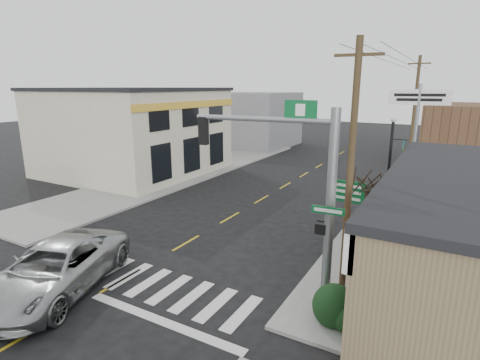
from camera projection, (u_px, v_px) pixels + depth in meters
The scene contains 20 objects.
ground at pixel (121, 281), 14.12m from camera, with size 140.00×140.00×0.00m, color black.
sidewalk_right at pixel (415, 217), 20.82m from camera, with size 6.00×38.00×0.13m, color gray.
sidewalk_left at pixel (164, 179), 29.37m from camera, with size 6.00×38.00×0.13m, color gray.
center_line at pixel (230, 218), 20.88m from camera, with size 0.12×56.00×0.01m, color gold.
crosswalk at pixel (129, 276), 14.45m from camera, with size 11.00×2.20×0.01m, color silver.
left_building at pixel (133, 132), 31.31m from camera, with size 12.00×12.00×6.80m, color beige.
bldg_distant_right at pixel (473, 137), 33.10m from camera, with size 8.00×10.00×5.60m, color brown.
bldg_distant_left at pixel (253, 119), 45.62m from camera, with size 9.00×10.00×6.40m, color slate.
suv at pixel (55, 268), 13.23m from camera, with size 2.88×6.25×1.74m, color #9B9FA0.
traffic_signal_pole at pixel (307, 186), 11.82m from camera, with size 5.20×0.39×6.59m.
guide_sign at pixel (347, 198), 17.68m from camera, with size 1.66×0.14×2.91m.
fire_hydrant at pixel (361, 270), 13.87m from camera, with size 0.23×0.23×0.72m.
ped_crossing_sign at pixel (388, 204), 16.23m from camera, with size 1.17×0.08×3.02m.
lamp_post at pixel (391, 163), 18.98m from camera, with size 0.72×0.57×5.55m.
dance_center_sign at pixel (417, 115), 21.97m from camera, with size 3.36×0.21×7.14m.
bare_tree at pixel (368, 178), 15.13m from camera, with size 2.16×2.16×4.32m.
shrub_front at pixel (335, 306), 11.36m from camera, with size 1.35×1.35×1.01m, color black.
shrub_back at pixel (428, 252), 15.19m from camera, with size 1.21×1.21×0.91m, color black.
utility_pole_near at pixel (350, 171), 12.07m from camera, with size 1.47×0.22×8.47m.
utility_pole_far at pixel (414, 115), 29.49m from camera, with size 1.62×0.24×9.30m.
Camera 1 is at (10.17, -8.93, 7.12)m, focal length 28.00 mm.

